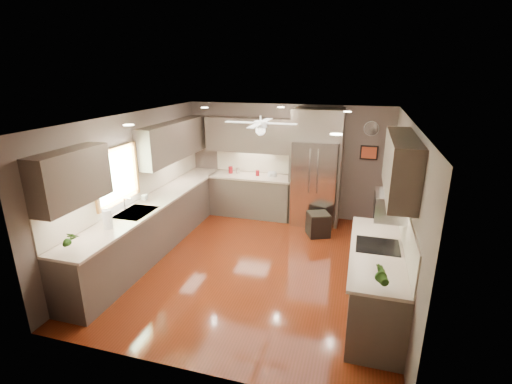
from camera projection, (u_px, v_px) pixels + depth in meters
The scene contains 27 objects.
floor at pixel (255, 264), 6.40m from camera, with size 5.00×5.00×0.00m, color #521C0A.
ceiling at pixel (255, 118), 5.62m from camera, with size 5.00×5.00×0.00m, color white.
wall_back at pixel (286, 161), 8.29m from camera, with size 4.50×4.50×0.00m, color brown.
wall_front at pixel (186, 272), 3.73m from camera, with size 4.50×4.50×0.00m, color brown.
wall_left at pixel (134, 184), 6.60m from camera, with size 5.00×5.00×0.00m, color brown.
wall_right at pixel (403, 209), 5.42m from camera, with size 5.00×5.00×0.00m, color brown.
canister_a at pixel (231, 170), 8.46m from camera, with size 0.10×0.10×0.15m, color maroon.
canister_b at pixel (238, 171), 8.43m from camera, with size 0.08×0.08×0.13m, color silver.
canister_d at pixel (257, 173), 8.27m from camera, with size 0.08×0.08×0.12m, color maroon.
soap_bottle at pixel (145, 197), 6.63m from camera, with size 0.08×0.08×0.18m, color white.
potted_plant_left at pixel (68, 239), 4.79m from camera, with size 0.17×0.12×0.33m, color #295117.
potted_plant_right at pixel (382, 275), 3.97m from camera, with size 0.17×0.13×0.30m, color #295117.
bowl at pixel (272, 176), 8.18m from camera, with size 0.22×0.22×0.05m, color beige.
left_run at pixel (157, 223), 6.90m from camera, with size 0.65×4.70×1.45m.
back_run at pixel (252, 195), 8.45m from camera, with size 1.85×0.65×1.45m.
uppers at pixel (227, 147), 6.66m from camera, with size 4.50×4.70×0.95m.
window at pixel (116, 175), 6.04m from camera, with size 0.05×1.12×0.92m.
sink at pixel (136, 214), 6.17m from camera, with size 0.50×0.70×0.32m.
refrigerator at pixel (316, 170), 7.81m from camera, with size 1.06×0.75×2.45m.
right_run at pixel (376, 280), 5.01m from camera, with size 0.70×2.20×1.45m.
microwave at pixel (391, 205), 4.90m from camera, with size 0.43×0.55×0.34m.
ceiling_fan at pixel (261, 126), 5.94m from camera, with size 1.18×1.18×0.32m.
recessed_lights at pixel (260, 115), 6.00m from camera, with size 2.84×3.14×0.01m.
wall_clock at pixel (371, 129), 7.57m from camera, with size 0.30×0.03×0.30m.
framed_print at pixel (369, 153), 7.72m from camera, with size 0.36×0.03×0.30m.
stool at pixel (318, 224), 7.45m from camera, with size 0.55×0.55×0.48m.
paper_towel at pixel (108, 220), 5.48m from camera, with size 0.13×0.13×0.33m.
Camera 1 is at (1.58, -5.46, 3.18)m, focal length 26.00 mm.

